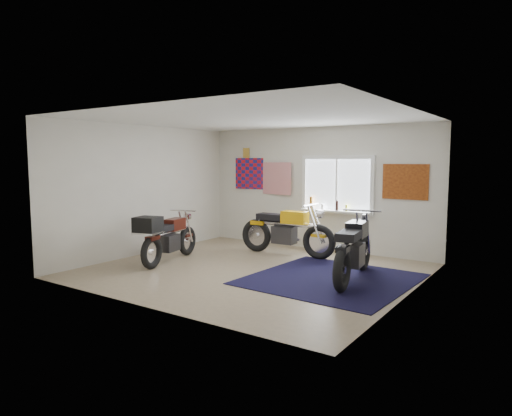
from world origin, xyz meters
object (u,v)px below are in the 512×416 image
Objects in this scene: navy_rug at (331,279)px; black_chrome_bike at (354,251)px; yellow_triumph at (286,232)px; maroon_tourer at (166,237)px.

navy_rug is 1.19× the size of black_chrome_bike.
yellow_triumph is 2.47m from maroon_tourer.
maroon_tourer is at bearing -167.94° from navy_rug.
navy_rug is at bearing -91.44° from maroon_tourer.
navy_rug is at bearing -39.96° from yellow_triumph.
navy_rug is 1.18× the size of yellow_triumph.
maroon_tourer is (-3.46, -0.84, 0.01)m from black_chrome_bike.
yellow_triumph is 1.00× the size of black_chrome_bike.
black_chrome_bike is at bearing 28.27° from navy_rug.
navy_rug is 0.61m from black_chrome_bike.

